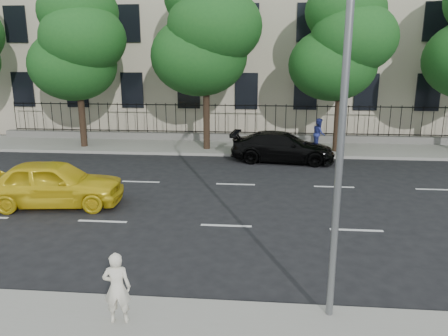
% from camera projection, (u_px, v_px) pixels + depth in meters
% --- Properties ---
extents(ground, '(120.00, 120.00, 0.00)m').
position_uv_depth(ground, '(218.00, 262.00, 11.28)').
color(ground, black).
rests_on(ground, ground).
extents(far_sidewalk, '(60.00, 4.00, 0.15)m').
position_uv_depth(far_sidewalk, '(244.00, 147.00, 24.74)').
color(far_sidewalk, gray).
rests_on(far_sidewalk, ground).
extents(lane_markings, '(49.60, 4.62, 0.01)m').
position_uv_depth(lane_markings, '(231.00, 202.00, 15.85)').
color(lane_markings, silver).
rests_on(lane_markings, ground).
extents(iron_fence, '(30.00, 0.50, 2.20)m').
position_uv_depth(iron_fence, '(245.00, 132.00, 26.24)').
color(iron_fence, slate).
rests_on(iron_fence, far_sidewalk).
extents(street_light, '(0.25, 3.32, 8.05)m').
position_uv_depth(street_light, '(341.00, 58.00, 8.05)').
color(street_light, slate).
rests_on(street_light, near_sidewalk).
extents(tree_b, '(5.53, 5.12, 8.97)m').
position_uv_depth(tree_b, '(78.00, 42.00, 23.45)').
color(tree_b, '#382619').
rests_on(tree_b, far_sidewalk).
extents(tree_c, '(5.89, 5.50, 9.80)m').
position_uv_depth(tree_c, '(207.00, 30.00, 22.69)').
color(tree_c, '#382619').
rests_on(tree_c, far_sidewalk).
extents(tree_d, '(5.34, 4.94, 8.84)m').
position_uv_depth(tree_d, '(343.00, 41.00, 22.22)').
color(tree_d, '#382619').
rests_on(tree_d, far_sidewalk).
extents(yellow_taxi, '(5.01, 2.48, 1.64)m').
position_uv_depth(yellow_taxi, '(53.00, 183.00, 15.31)').
color(yellow_taxi, yellow).
rests_on(yellow_taxi, ground).
extents(black_sedan, '(5.28, 2.56, 1.48)m').
position_uv_depth(black_sedan, '(283.00, 147.00, 21.67)').
color(black_sedan, black).
rests_on(black_sedan, ground).
extents(woman_near, '(0.58, 0.43, 1.46)m').
position_uv_depth(woman_near, '(117.00, 288.00, 8.37)').
color(woman_near, white).
rests_on(woman_near, near_sidewalk).
extents(pedestrian_far, '(0.66, 0.83, 1.68)m').
position_uv_depth(pedestrian_far, '(319.00, 133.00, 23.92)').
color(pedestrian_far, navy).
rests_on(pedestrian_far, far_sidewalk).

